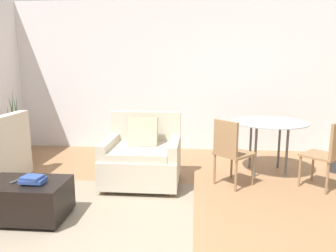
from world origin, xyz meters
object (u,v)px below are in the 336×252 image
at_px(armchair, 142,158).
at_px(tv_remote_primary, 16,181).
at_px(potted_plant, 17,147).
at_px(dining_table, 269,127).
at_px(book_stack, 33,180).
at_px(dining_chair_near_left, 230,149).
at_px(dining_chair_near_right, 328,151).
at_px(ottoman, 26,199).

height_order(armchair, tv_remote_primary, armchair).
height_order(potted_plant, dining_table, potted_plant).
bearing_deg(book_stack, dining_chair_near_left, 29.14).
xyz_separation_m(armchair, tv_remote_primary, (-1.14, -1.13, 0.06)).
xyz_separation_m(book_stack, dining_chair_near_left, (2.10, 1.17, 0.06)).
bearing_deg(dining_table, dining_chair_near_right, -45.00).
relative_size(armchair, dining_chair_near_right, 1.12).
relative_size(tv_remote_primary, dining_table, 0.15).
distance_m(armchair, dining_table, 1.92).
height_order(book_stack, dining_chair_near_left, dining_chair_near_left).
bearing_deg(armchair, potted_plant, 160.90).
bearing_deg(tv_remote_primary, dining_chair_near_left, 25.74).
height_order(armchair, potted_plant, potted_plant).
distance_m(ottoman, potted_plant, 2.24).
bearing_deg(dining_chair_near_left, potted_plant, 167.02).
bearing_deg(potted_plant, dining_chair_near_left, -12.98).
height_order(book_stack, potted_plant, potted_plant).
distance_m(armchair, tv_remote_primary, 1.61).
bearing_deg(book_stack, dining_table, 33.37).
height_order(ottoman, book_stack, book_stack).
bearing_deg(dining_chair_near_right, book_stack, -160.71).
bearing_deg(tv_remote_primary, armchair, 44.62).
xyz_separation_m(book_stack, tv_remote_primary, (-0.21, 0.06, -0.04)).
relative_size(armchair, dining_table, 0.89).
height_order(ottoman, dining_chair_near_left, dining_chair_near_left).
height_order(tv_remote_primary, dining_chair_near_right, dining_chair_near_right).
bearing_deg(potted_plant, book_stack, -56.75).
bearing_deg(potted_plant, armchair, -19.10).
bearing_deg(armchair, dining_chair_near_right, -0.31).
distance_m(ottoman, dining_table, 3.37).
xyz_separation_m(ottoman, tv_remote_primary, (-0.10, 0.01, 0.19)).
distance_m(ottoman, book_stack, 0.26).
distance_m(potted_plant, dining_chair_near_left, 3.48).
relative_size(ottoman, dining_chair_near_left, 0.93).
xyz_separation_m(tv_remote_primary, dining_table, (2.93, 1.74, 0.28)).
height_order(ottoman, dining_chair_near_right, dining_chair_near_right).
bearing_deg(dining_chair_near_left, armchair, 179.35).
bearing_deg(book_stack, armchair, 51.80).
distance_m(book_stack, dining_table, 3.27).
relative_size(tv_remote_primary, dining_chair_near_left, 0.19).
distance_m(armchair, potted_plant, 2.34).
distance_m(potted_plant, dining_table, 4.03).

